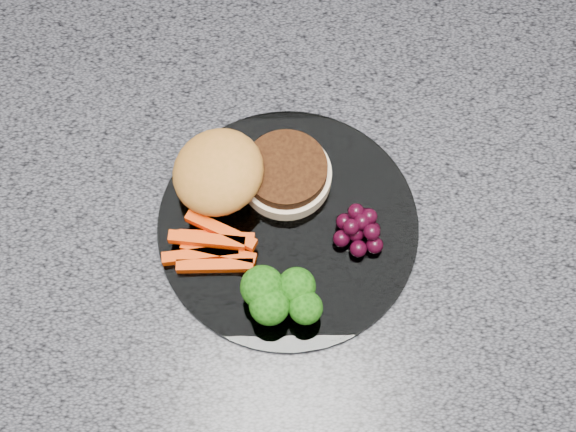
# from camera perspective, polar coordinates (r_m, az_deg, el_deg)

# --- Properties ---
(island_cabinet) EXTENTS (1.20, 0.60, 0.86)m
(island_cabinet) POSITION_cam_1_polar(r_m,az_deg,el_deg) (1.24, 0.95, -9.70)
(island_cabinet) COLOR #4F371B
(island_cabinet) RESTS_ON ground
(countertop) EXTENTS (1.20, 0.60, 0.04)m
(countertop) POSITION_cam_1_polar(r_m,az_deg,el_deg) (0.81, 1.43, -2.15)
(countertop) COLOR #4D4E58
(countertop) RESTS_ON island_cabinet
(plate) EXTENTS (0.26, 0.26, 0.01)m
(plate) POSITION_cam_1_polar(r_m,az_deg,el_deg) (0.80, 0.00, -0.66)
(plate) COLOR white
(plate) RESTS_ON countertop
(burger) EXTENTS (0.18, 0.12, 0.05)m
(burger) POSITION_cam_1_polar(r_m,az_deg,el_deg) (0.80, -3.25, 2.97)
(burger) COLOR beige
(burger) RESTS_ON plate
(carrot_sticks) EXTENTS (0.09, 0.06, 0.02)m
(carrot_sticks) POSITION_cam_1_polar(r_m,az_deg,el_deg) (0.78, -5.35, -2.20)
(carrot_sticks) COLOR #E43B03
(carrot_sticks) RESTS_ON plate
(broccoli) EXTENTS (0.08, 0.06, 0.05)m
(broccoli) POSITION_cam_1_polar(r_m,az_deg,el_deg) (0.74, -0.64, -5.66)
(broccoli) COLOR olive
(broccoli) RESTS_ON plate
(grape_bunch) EXTENTS (0.05, 0.05, 0.03)m
(grape_bunch) POSITION_cam_1_polar(r_m,az_deg,el_deg) (0.78, 5.15, -0.91)
(grape_bunch) COLOR black
(grape_bunch) RESTS_ON plate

